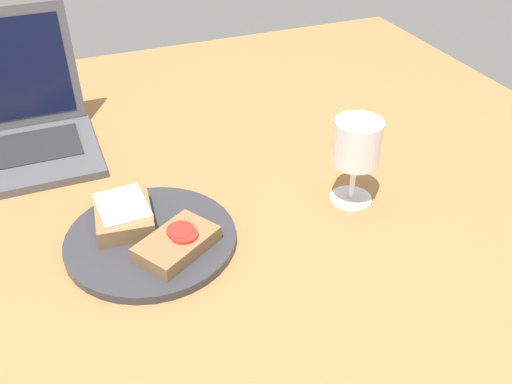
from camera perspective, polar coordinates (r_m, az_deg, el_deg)
wooden_table at (r=84.41cm, az=-3.03°, el=-3.54°), size 140.00×140.00×3.00cm
plate at (r=80.16cm, az=-10.46°, el=-4.68°), size 23.53×23.53×1.25cm
sandwich_with_cheese at (r=81.83cm, az=-13.10°, el=-2.17°), size 8.72×10.61×3.30cm
sandwich_with_tomato at (r=76.29cm, az=-7.87°, el=-5.05°), size 12.55×11.24×2.58cm
wine_glass at (r=83.49cm, az=10.03°, el=4.43°), size 6.97×6.97×13.47cm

